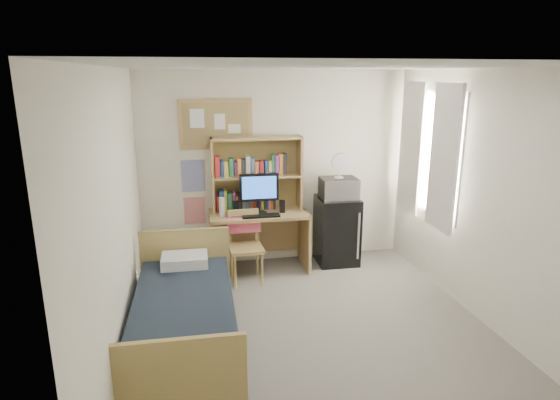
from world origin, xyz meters
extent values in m
cube|color=gray|center=(0.00, 0.00, -0.01)|extent=(3.60, 4.20, 0.02)
cube|color=silver|center=(0.00, 0.00, 2.60)|extent=(3.60, 4.20, 0.02)
cube|color=white|center=(0.00, 2.10, 1.30)|extent=(3.60, 0.04, 2.60)
cube|color=white|center=(0.00, -2.10, 1.30)|extent=(3.60, 0.04, 2.60)
cube|color=white|center=(-1.80, 0.00, 1.30)|extent=(0.04, 4.20, 2.60)
cube|color=white|center=(1.80, 0.00, 1.30)|extent=(0.04, 4.20, 2.60)
cube|color=white|center=(1.75, 1.20, 1.60)|extent=(0.10, 1.40, 1.70)
cube|color=white|center=(1.72, 0.80, 1.60)|extent=(0.04, 0.55, 1.70)
cube|color=white|center=(1.72, 1.60, 1.60)|extent=(0.04, 0.55, 1.70)
cube|color=#A38C56|center=(-0.78, 2.08, 1.92)|extent=(0.94, 0.03, 0.64)
cube|color=#2837A0|center=(-1.10, 2.09, 1.25)|extent=(0.30, 0.01, 0.42)
cube|color=red|center=(-1.10, 2.09, 0.78)|extent=(0.28, 0.01, 0.36)
cube|color=tan|center=(-0.29, 1.76, 0.40)|extent=(1.29, 0.67, 0.80)
cube|color=tan|center=(-0.51, 1.42, 0.45)|extent=(0.46, 0.46, 0.90)
cube|color=black|center=(0.80, 1.81, 0.46)|extent=(0.56, 0.56, 0.92)
cube|color=black|center=(-1.28, 0.09, 0.26)|extent=(1.02, 1.94, 0.52)
cube|color=tan|center=(-0.28, 1.91, 1.28)|extent=(1.18, 0.33, 0.96)
cube|color=black|center=(-0.29, 1.70, 1.07)|extent=(0.50, 0.05, 0.53)
cube|color=black|center=(-0.29, 1.56, 0.81)|extent=(0.48, 0.16, 0.02)
cube|color=black|center=(-0.59, 1.71, 0.89)|extent=(0.07, 0.07, 0.18)
cube|color=black|center=(0.01, 1.69, 0.88)|extent=(0.07, 0.07, 0.16)
cylinder|color=white|center=(-0.77, 1.67, 0.92)|extent=(0.07, 0.07, 0.24)
cube|color=#F15C7D|center=(-0.51, 1.62, 0.70)|extent=(0.43, 0.14, 0.21)
cube|color=silver|center=(0.80, 1.79, 1.06)|extent=(0.49, 0.38, 0.28)
cylinder|color=white|center=(0.80, 1.79, 1.35)|extent=(0.26, 0.26, 0.31)
cube|color=white|center=(-1.25, 0.84, 0.58)|extent=(0.50, 0.36, 0.12)
camera|label=1|loc=(-1.20, -4.01, 2.54)|focal=30.00mm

